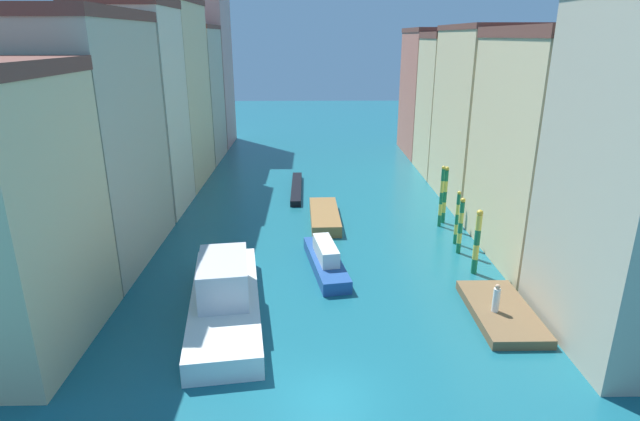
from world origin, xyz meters
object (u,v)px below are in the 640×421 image
(mooring_pole_0, at_px, (477,241))
(mooring_pole_4, at_px, (445,194))
(motorboat_0, at_px, (325,216))
(waterfront_dock, at_px, (501,312))
(gondola_black, at_px, (296,188))
(person_on_dock, at_px, (496,299))
(mooring_pole_2, at_px, (457,217))
(mooring_pole_3, at_px, (441,196))
(motorboat_1, at_px, (326,260))
(vaporetto_white, at_px, (225,296))
(mooring_pole_1, at_px, (461,225))

(mooring_pole_0, relative_size, mooring_pole_4, 0.91)
(motorboat_0, bearing_deg, mooring_pole_4, -2.74)
(waterfront_dock, distance_m, gondola_black, 25.90)
(person_on_dock, height_order, mooring_pole_2, mooring_pole_2)
(mooring_pole_3, xyz_separation_m, motorboat_1, (-9.11, -7.54, -1.82))
(waterfront_dock, distance_m, mooring_pole_0, 5.51)
(gondola_black, relative_size, motorboat_0, 1.34)
(person_on_dock, distance_m, mooring_pole_4, 14.71)
(vaporetto_white, bearing_deg, motorboat_0, 68.18)
(person_on_dock, xyz_separation_m, mooring_pole_2, (0.73, 10.29, 0.79))
(motorboat_0, bearing_deg, mooring_pole_1, -35.59)
(vaporetto_white, bearing_deg, gondola_black, 81.89)
(vaporetto_white, distance_m, motorboat_0, 15.32)
(waterfront_dock, bearing_deg, mooring_pole_3, 90.10)
(mooring_pole_0, bearing_deg, mooring_pole_3, 91.14)
(gondola_black, bearing_deg, mooring_pole_0, -57.43)
(mooring_pole_3, height_order, motorboat_0, mooring_pole_3)
(person_on_dock, relative_size, mooring_pole_3, 0.32)
(mooring_pole_0, bearing_deg, mooring_pole_4, 87.98)
(mooring_pole_3, bearing_deg, gondola_black, 139.37)
(waterfront_dock, height_order, person_on_dock, person_on_dock)
(person_on_dock, xyz_separation_m, motorboat_0, (-8.47, 15.09, -0.79))
(person_on_dock, height_order, motorboat_0, person_on_dock)
(mooring_pole_0, bearing_deg, gondola_black, 122.57)
(mooring_pole_0, bearing_deg, person_on_dock, -96.52)
(mooring_pole_2, bearing_deg, waterfront_dock, -91.41)
(vaporetto_white, bearing_deg, person_on_dock, -3.53)
(mooring_pole_4, bearing_deg, motorboat_1, -138.96)
(mooring_pole_2, height_order, gondola_black, mooring_pole_2)
(mooring_pole_3, relative_size, gondola_black, 0.49)
(mooring_pole_2, distance_m, motorboat_0, 10.49)
(person_on_dock, height_order, motorboat_1, person_on_dock)
(mooring_pole_0, distance_m, mooring_pole_2, 4.78)
(gondola_black, distance_m, motorboat_1, 17.46)
(mooring_pole_1, bearing_deg, person_on_dock, -93.45)
(person_on_dock, relative_size, mooring_pole_2, 0.39)
(mooring_pole_3, xyz_separation_m, vaporetto_white, (-14.62, -12.95, -1.39))
(mooring_pole_1, xyz_separation_m, motorboat_1, (-9.16, -2.37, -1.38))
(mooring_pole_4, bearing_deg, motorboat_0, 177.26)
(motorboat_0, bearing_deg, waterfront_dock, -58.73)
(gondola_black, bearing_deg, motorboat_1, -82.50)
(vaporetto_white, bearing_deg, mooring_pole_0, 17.42)
(mooring_pole_1, xyz_separation_m, vaporetto_white, (-14.68, -7.78, -0.95))
(person_on_dock, relative_size, mooring_pole_0, 0.37)
(waterfront_dock, height_order, mooring_pole_0, mooring_pole_0)
(mooring_pole_2, distance_m, mooring_pole_4, 4.36)
(mooring_pole_1, xyz_separation_m, mooring_pole_4, (0.43, 5.98, 0.32))
(gondola_black, bearing_deg, mooring_pole_1, -52.55)
(waterfront_dock, distance_m, mooring_pole_3, 13.66)
(waterfront_dock, xyz_separation_m, mooring_pole_1, (0.03, 8.31, 1.78))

